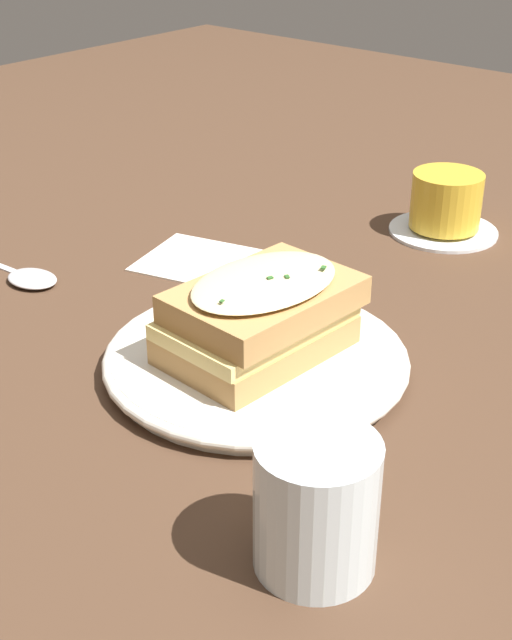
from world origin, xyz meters
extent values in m
plane|color=#473021|center=(0.00, 0.00, 0.00)|extent=(2.40, 2.40, 0.00)
cylinder|color=silver|center=(0.03, -0.02, 0.01)|extent=(0.25, 0.25, 0.02)
torus|color=silver|center=(0.03, -0.02, 0.01)|extent=(0.26, 0.26, 0.01)
cube|color=#B2844C|center=(0.03, -0.02, 0.03)|extent=(0.11, 0.16, 0.02)
cube|color=#EAD17A|center=(0.03, -0.02, 0.05)|extent=(0.11, 0.16, 0.01)
cube|color=#B2844C|center=(0.02, -0.02, 0.07)|extent=(0.11, 0.16, 0.02)
ellipsoid|color=beige|center=(0.02, -0.02, 0.09)|extent=(0.10, 0.15, 0.01)
cube|color=#2D6028|center=(0.01, -0.02, 0.09)|extent=(0.00, 0.01, 0.00)
cube|color=#2D6028|center=(0.01, -0.03, 0.09)|extent=(0.01, 0.01, 0.00)
cube|color=#2D6028|center=(-0.01, -0.07, 0.09)|extent=(0.01, 0.01, 0.00)
cube|color=#2D6028|center=(0.02, 0.03, 0.09)|extent=(0.00, 0.00, 0.00)
cylinder|color=white|center=(0.06, -0.40, 0.00)|extent=(0.13, 0.13, 0.01)
cylinder|color=gold|center=(0.06, -0.40, 0.04)|extent=(0.08, 0.08, 0.06)
cylinder|color=#381E0F|center=(0.06, -0.40, 0.06)|extent=(0.07, 0.07, 0.00)
torus|color=gold|center=(0.08, -0.45, 0.04)|extent=(0.02, 0.05, 0.05)
cylinder|color=silver|center=(-0.15, 0.13, 0.05)|extent=(0.08, 0.08, 0.09)
ellipsoid|color=silver|center=(0.31, 0.00, 0.01)|extent=(0.06, 0.05, 0.01)
cube|color=silver|center=(0.21, -0.15, 0.00)|extent=(0.16, 0.14, 0.00)
camera|label=1|loc=(-0.40, 0.48, 0.40)|focal=50.00mm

